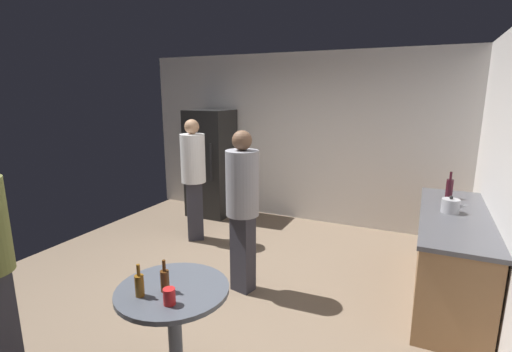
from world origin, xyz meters
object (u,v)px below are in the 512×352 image
object	(u,v)px
plastic_cup_red	(169,296)
person_in_gray_shirt	(242,200)
beer_bottle_amber	(139,285)
wine_bottle_on_counter	(449,188)
refrigerator	(211,163)
foreground_table	(173,301)
person_in_white_shirt	(193,171)
kettle	(451,206)
beer_bottle_brown	(165,280)

from	to	relation	value
plastic_cup_red	person_in_gray_shirt	size ratio (longest dim) A/B	0.06
beer_bottle_amber	person_in_gray_shirt	distance (m)	1.53
wine_bottle_on_counter	person_in_gray_shirt	world-z (taller)	person_in_gray_shirt
refrigerator	beer_bottle_amber	size ratio (longest dim) A/B	7.83
foreground_table	wine_bottle_on_counter	bearing A→B (deg)	56.17
refrigerator	plastic_cup_red	bearing A→B (deg)	-62.31
refrigerator	plastic_cup_red	world-z (taller)	refrigerator
refrigerator	beer_bottle_amber	distance (m)	3.96
plastic_cup_red	person_in_white_shirt	bearing A→B (deg)	120.91
kettle	person_in_gray_shirt	size ratio (longest dim) A/B	0.14
plastic_cup_red	person_in_white_shirt	distance (m)	2.92
beer_bottle_amber	person_in_gray_shirt	size ratio (longest dim) A/B	0.13
kettle	plastic_cup_red	bearing A→B (deg)	-126.30
foreground_table	person_in_gray_shirt	world-z (taller)	person_in_gray_shirt
kettle	plastic_cup_red	xyz separation A→B (m)	(-1.70, -2.32, -0.18)
wine_bottle_on_counter	beer_bottle_brown	distance (m)	3.33
foreground_table	beer_bottle_amber	size ratio (longest dim) A/B	3.48
kettle	foreground_table	size ratio (longest dim) A/B	0.30
foreground_table	beer_bottle_amber	bearing A→B (deg)	-127.19
refrigerator	foreground_table	world-z (taller)	refrigerator
wine_bottle_on_counter	person_in_gray_shirt	distance (m)	2.38
wine_bottle_on_counter	person_in_white_shirt	bearing A→B (deg)	-173.07
foreground_table	beer_bottle_amber	distance (m)	0.29
beer_bottle_amber	plastic_cup_red	bearing A→B (deg)	0.30
foreground_table	plastic_cup_red	world-z (taller)	plastic_cup_red
foreground_table	person_in_gray_shirt	xyz separation A→B (m)	(-0.12, 1.34, 0.38)
kettle	beer_bottle_brown	xyz separation A→B (m)	(-1.84, -2.20, -0.15)
kettle	plastic_cup_red	size ratio (longest dim) A/B	2.22
person_in_gray_shirt	refrigerator	bearing A→B (deg)	-128.95
kettle	beer_bottle_brown	size ratio (longest dim) A/B	1.06
kettle	wine_bottle_on_counter	world-z (taller)	wine_bottle_on_counter
foreground_table	plastic_cup_red	size ratio (longest dim) A/B	7.27
beer_bottle_amber	refrigerator	bearing A→B (deg)	114.54
foreground_table	kettle	bearing A→B (deg)	49.75
wine_bottle_on_counter	refrigerator	bearing A→B (deg)	168.81
beer_bottle_brown	person_in_gray_shirt	bearing A→B (deg)	94.23
foreground_table	plastic_cup_red	distance (m)	0.26
kettle	person_in_gray_shirt	world-z (taller)	person_in_gray_shirt
person_in_gray_shirt	beer_bottle_amber	bearing A→B (deg)	12.16
wine_bottle_on_counter	plastic_cup_red	distance (m)	3.37
foreground_table	beer_bottle_amber	world-z (taller)	beer_bottle_amber
kettle	person_in_white_shirt	distance (m)	3.21
wine_bottle_on_counter	plastic_cup_red	size ratio (longest dim) A/B	2.82
beer_bottle_amber	plastic_cup_red	size ratio (longest dim) A/B	2.09
foreground_table	person_in_gray_shirt	distance (m)	1.40
refrigerator	person_in_white_shirt	world-z (taller)	refrigerator
foreground_table	person_in_white_shirt	size ratio (longest dim) A/B	0.46
kettle	foreground_table	xyz separation A→B (m)	(-1.81, -2.14, -0.34)
beer_bottle_brown	person_in_gray_shirt	xyz separation A→B (m)	(-0.10, 1.40, 0.19)
beer_bottle_amber	foreground_table	bearing A→B (deg)	52.81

